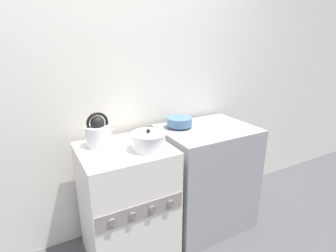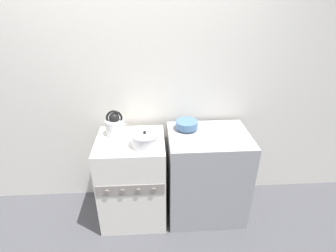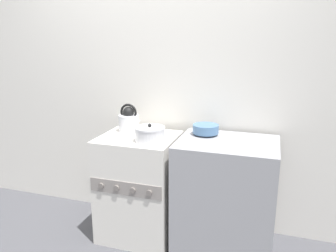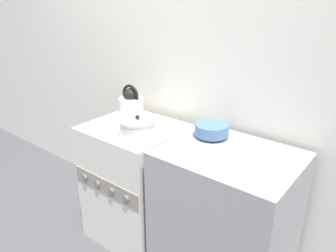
{
  "view_description": "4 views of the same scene",
  "coord_description": "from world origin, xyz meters",
  "px_view_note": "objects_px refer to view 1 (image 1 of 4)",
  "views": [
    {
      "loc": [
        -0.54,
        -1.32,
        1.59
      ],
      "look_at": [
        0.35,
        0.28,
        0.99
      ],
      "focal_mm": 28.0,
      "sensor_mm": 36.0,
      "label": 1
    },
    {
      "loc": [
        0.22,
        -1.77,
        2.07
      ],
      "look_at": [
        0.34,
        0.29,
        1.01
      ],
      "focal_mm": 28.0,
      "sensor_mm": 36.0,
      "label": 2
    },
    {
      "loc": [
        1.01,
        -2.08,
        1.64
      ],
      "look_at": [
        0.25,
        0.3,
        0.99
      ],
      "focal_mm": 35.0,
      "sensor_mm": 36.0,
      "label": 3
    },
    {
      "loc": [
        1.45,
        -1.17,
        1.73
      ],
      "look_at": [
        0.33,
        0.24,
        0.98
      ],
      "focal_mm": 35.0,
      "sensor_mm": 36.0,
      "label": 4
    }
  ],
  "objects_px": {
    "kettle": "(99,133)",
    "enamel_bowl": "(180,122)",
    "cooking_pot": "(148,141)",
    "stove": "(127,203)"
  },
  "relations": [
    {
      "from": "cooking_pot",
      "to": "enamel_bowl",
      "type": "relative_size",
      "value": 1.14
    },
    {
      "from": "kettle",
      "to": "enamel_bowl",
      "type": "distance_m",
      "value": 0.66
    },
    {
      "from": "kettle",
      "to": "stove",
      "type": "bearing_deg",
      "value": -42.01
    },
    {
      "from": "kettle",
      "to": "cooking_pot",
      "type": "distance_m",
      "value": 0.36
    },
    {
      "from": "kettle",
      "to": "enamel_bowl",
      "type": "height_order",
      "value": "kettle"
    },
    {
      "from": "kettle",
      "to": "cooking_pot",
      "type": "bearing_deg",
      "value": -38.95
    },
    {
      "from": "kettle",
      "to": "enamel_bowl",
      "type": "xyz_separation_m",
      "value": [
        0.66,
        0.01,
        -0.02
      ]
    },
    {
      "from": "stove",
      "to": "enamel_bowl",
      "type": "height_order",
      "value": "enamel_bowl"
    },
    {
      "from": "stove",
      "to": "kettle",
      "type": "xyz_separation_m",
      "value": [
        -0.14,
        0.12,
        0.54
      ]
    },
    {
      "from": "cooking_pot",
      "to": "stove",
      "type": "bearing_deg",
      "value": 144.36
    }
  ]
}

